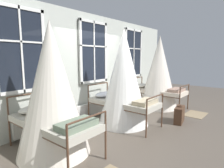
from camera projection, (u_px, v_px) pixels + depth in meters
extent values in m
plane|color=brown|center=(120.00, 123.00, 5.10)|extent=(16.52, 16.52, 0.00)
cube|color=#B2B7AD|center=(91.00, 66.00, 5.58)|extent=(8.28, 0.10, 3.01)
cube|color=black|center=(21.00, 50.00, 3.85)|extent=(1.08, 0.02, 1.78)
cube|color=silver|center=(24.00, 91.00, 3.97)|extent=(1.08, 0.06, 0.07)
cube|color=silver|center=(18.00, 7.00, 3.73)|extent=(1.08, 0.06, 0.07)
cube|color=silver|center=(44.00, 51.00, 4.23)|extent=(0.07, 0.06, 1.78)
cube|color=silver|center=(21.00, 50.00, 3.85)|extent=(0.04, 0.06, 1.78)
cube|color=silver|center=(21.00, 42.00, 3.82)|extent=(1.08, 0.06, 0.04)
cube|color=black|center=(94.00, 52.00, 5.45)|extent=(1.08, 0.02, 1.78)
cube|color=silver|center=(94.00, 81.00, 5.57)|extent=(1.08, 0.06, 0.07)
cube|color=silver|center=(93.00, 22.00, 5.32)|extent=(1.08, 0.06, 0.07)
cube|color=silver|center=(81.00, 52.00, 5.06)|extent=(0.07, 0.06, 1.78)
cube|color=silver|center=(105.00, 53.00, 5.83)|extent=(0.07, 0.06, 1.78)
cube|color=silver|center=(94.00, 52.00, 5.45)|extent=(0.04, 0.06, 1.78)
cube|color=silver|center=(94.00, 46.00, 5.42)|extent=(1.08, 0.06, 0.04)
cube|color=black|center=(133.00, 53.00, 7.04)|extent=(1.08, 0.02, 1.78)
cube|color=silver|center=(133.00, 76.00, 7.17)|extent=(1.08, 0.06, 0.07)
cube|color=silver|center=(134.00, 30.00, 6.92)|extent=(1.08, 0.06, 0.07)
cube|color=silver|center=(126.00, 53.00, 6.66)|extent=(0.07, 0.06, 1.78)
cube|color=silver|center=(140.00, 54.00, 7.43)|extent=(0.07, 0.06, 1.78)
cube|color=silver|center=(133.00, 53.00, 7.04)|extent=(0.04, 0.06, 1.78)
cube|color=silver|center=(134.00, 49.00, 7.02)|extent=(1.08, 0.06, 0.04)
cube|color=silver|center=(95.00, 108.00, 5.67)|extent=(4.81, 0.10, 0.36)
cylinder|color=#4C3323|center=(9.00, 122.00, 3.70)|extent=(0.04, 0.04, 1.00)
cylinder|color=#4C3323|center=(46.00, 113.00, 4.33)|extent=(0.04, 0.04, 1.00)
cylinder|color=#4C3323|center=(68.00, 155.00, 2.59)|extent=(0.04, 0.04, 0.87)
cylinder|color=#4C3323|center=(106.00, 136.00, 3.22)|extent=(0.04, 0.04, 0.87)
cylinder|color=#4C3323|center=(33.00, 133.00, 3.14)|extent=(0.08, 1.83, 0.03)
cylinder|color=#4C3323|center=(71.00, 120.00, 3.77)|extent=(0.08, 1.83, 0.03)
cylinder|color=#4C3323|center=(27.00, 94.00, 3.95)|extent=(0.82, 0.05, 0.03)
cylinder|color=#4C3323|center=(88.00, 117.00, 2.84)|extent=(0.82, 0.05, 0.03)
cube|color=#B7B2A3|center=(54.00, 122.00, 3.44)|extent=(0.89, 1.87, 0.13)
ellipsoid|color=silver|center=(34.00, 109.00, 3.84)|extent=(0.64, 0.42, 0.14)
cube|color=slate|center=(77.00, 124.00, 3.03)|extent=(0.68, 0.38, 0.10)
cone|color=silver|center=(52.00, 89.00, 3.35)|extent=(1.34, 1.34, 2.43)
cylinder|color=#4C3323|center=(88.00, 103.00, 5.23)|extent=(0.04, 0.04, 1.00)
cylinder|color=#4C3323|center=(107.00, 98.00, 5.85)|extent=(0.04, 0.04, 1.00)
cylinder|color=#4C3323|center=(146.00, 119.00, 4.09)|extent=(0.04, 0.04, 0.87)
cylinder|color=#4C3323|center=(162.00, 111.00, 4.72)|extent=(0.04, 0.04, 0.87)
cylinder|color=#4C3323|center=(114.00, 108.00, 4.65)|extent=(0.06, 1.83, 0.03)
cylinder|color=#4C3323|center=(132.00, 102.00, 5.28)|extent=(0.06, 1.83, 0.03)
cylinder|color=#4C3323|center=(98.00, 84.00, 5.47)|extent=(0.82, 0.04, 0.03)
cylinder|color=#4C3323|center=(155.00, 96.00, 4.34)|extent=(0.82, 0.04, 0.03)
cube|color=#B7B2A3|center=(123.00, 102.00, 4.96)|extent=(0.86, 1.86, 0.13)
ellipsoid|color=silver|center=(104.00, 94.00, 5.36)|extent=(0.63, 0.41, 0.14)
cube|color=tan|center=(145.00, 102.00, 4.53)|extent=(0.68, 0.37, 0.10)
cone|color=white|center=(124.00, 77.00, 4.86)|extent=(1.34, 1.34, 2.52)
cylinder|color=#4C3323|center=(130.00, 92.00, 6.88)|extent=(0.04, 0.04, 1.00)
cylinder|color=#4C3323|center=(142.00, 89.00, 7.50)|extent=(0.04, 0.04, 1.00)
cylinder|color=#4C3323|center=(180.00, 101.00, 5.73)|extent=(0.04, 0.04, 0.87)
cylinder|color=#4C3323|center=(188.00, 97.00, 6.35)|extent=(0.04, 0.04, 0.87)
cylinder|color=#4C3323|center=(153.00, 95.00, 6.30)|extent=(0.04, 1.83, 0.03)
cylinder|color=#4C3323|center=(163.00, 91.00, 6.92)|extent=(0.04, 1.83, 0.03)
cylinder|color=#4C3323|center=(136.00, 78.00, 7.12)|extent=(0.82, 0.03, 0.03)
cylinder|color=#4C3323|center=(185.00, 86.00, 5.98)|extent=(0.82, 0.03, 0.03)
cube|color=beige|center=(158.00, 91.00, 6.60)|extent=(0.84, 1.85, 0.13)
ellipsoid|color=silver|center=(142.00, 85.00, 7.01)|extent=(0.63, 0.40, 0.14)
cube|color=gray|center=(177.00, 90.00, 6.17)|extent=(0.67, 0.36, 0.10)
cone|color=silver|center=(159.00, 72.00, 6.50)|extent=(1.34, 1.34, 2.51)
cube|color=#8E7A5B|center=(195.00, 114.00, 5.83)|extent=(0.80, 0.57, 0.01)
cube|color=#472D1E|center=(179.00, 115.00, 5.09)|extent=(0.59, 0.30, 0.44)
cube|color=tan|center=(175.00, 114.00, 5.14)|extent=(0.50, 0.11, 0.03)
torus|color=#472D1E|center=(180.00, 106.00, 5.06)|extent=(0.17, 0.17, 0.02)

